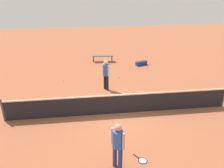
# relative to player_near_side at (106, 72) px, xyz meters

# --- Properties ---
(ground_plane) EXTENTS (40.00, 40.00, 0.00)m
(ground_plane) POSITION_rel_player_near_side_xyz_m (-0.34, 2.51, -1.01)
(ground_plane) COLOR #9E5638
(court_net) EXTENTS (10.09, 0.09, 1.07)m
(court_net) POSITION_rel_player_near_side_xyz_m (-0.34, 2.51, -0.51)
(court_net) COLOR #4C4C51
(court_net) RESTS_ON ground_plane
(player_near_side) EXTENTS (0.47, 0.49, 1.70)m
(player_near_side) POSITION_rel_player_near_side_xyz_m (0.00, 0.00, 0.00)
(player_near_side) COLOR black
(player_near_side) RESTS_ON ground_plane
(player_far_side) EXTENTS (0.48, 0.48, 1.70)m
(player_far_side) POSITION_rel_player_near_side_xyz_m (0.21, 5.76, 0.00)
(player_far_side) COLOR navy
(player_far_side) RESTS_ON ground_plane
(tennis_racket_near_player) EXTENTS (0.36, 0.60, 0.03)m
(tennis_racket_near_player) POSITION_rel_player_near_side_xyz_m (-1.12, 0.87, -1.00)
(tennis_racket_near_player) COLOR black
(tennis_racket_near_player) RESTS_ON ground_plane
(tennis_racket_far_player) EXTENTS (0.49, 0.57, 0.03)m
(tennis_racket_far_player) POSITION_rel_player_near_side_xyz_m (-0.67, 5.57, -1.00)
(tennis_racket_far_player) COLOR black
(tennis_racket_far_player) RESTS_ON ground_plane
(tennis_ball_near_player) EXTENTS (0.07, 0.07, 0.07)m
(tennis_ball_near_player) POSITION_rel_player_near_side_xyz_m (-0.93, -1.51, -0.98)
(tennis_ball_near_player) COLOR #C6E033
(tennis_ball_near_player) RESTS_ON ground_plane
(tennis_ball_by_net) EXTENTS (0.07, 0.07, 0.07)m
(tennis_ball_by_net) POSITION_rel_player_near_side_xyz_m (1.29, 1.05, -0.98)
(tennis_ball_by_net) COLOR #C6E033
(tennis_ball_by_net) RESTS_ON ground_plane
(tennis_ball_midcourt) EXTENTS (0.07, 0.07, 0.07)m
(tennis_ball_midcourt) POSITION_rel_player_near_side_xyz_m (0.31, 0.94, -0.98)
(tennis_ball_midcourt) COLOR #C6E033
(tennis_ball_midcourt) RESTS_ON ground_plane
(tennis_ball_baseline) EXTENTS (0.07, 0.07, 0.07)m
(tennis_ball_baseline) POSITION_rel_player_near_side_xyz_m (2.42, -1.40, -0.98)
(tennis_ball_baseline) COLOR #C6E033
(tennis_ball_baseline) RESTS_ON ground_plane
(courtside_bench) EXTENTS (1.53, 0.54, 0.48)m
(courtside_bench) POSITION_rel_player_near_side_xyz_m (-0.21, -4.59, -0.59)
(courtside_bench) COLOR #595960
(courtside_bench) RESTS_ON ground_plane
(equipment_bag) EXTENTS (0.85, 0.52, 0.28)m
(equipment_bag) POSITION_rel_player_near_side_xyz_m (-2.86, -3.51, -0.87)
(equipment_bag) COLOR navy
(equipment_bag) RESTS_ON ground_plane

